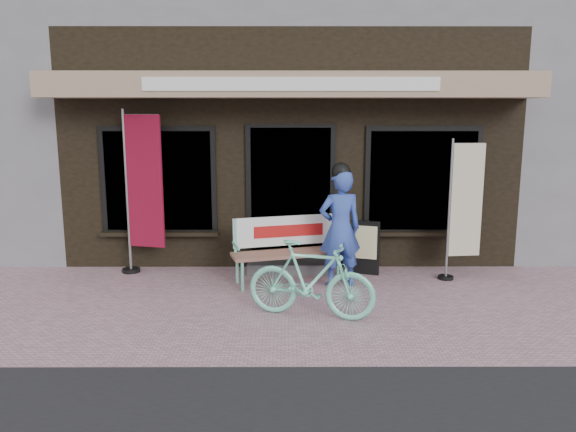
{
  "coord_description": "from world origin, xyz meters",
  "views": [
    {
      "loc": [
        -0.07,
        -6.47,
        2.4
      ],
      "look_at": [
        -0.04,
        0.7,
        1.05
      ],
      "focal_mm": 35.0,
      "sensor_mm": 36.0,
      "label": 1
    }
  ],
  "objects_px": {
    "bench": "(291,244)",
    "menu_stand": "(366,247)",
    "bicycle": "(311,280)",
    "nobori_cream": "(463,208)",
    "person": "(340,226)",
    "nobori_red": "(142,190)"
  },
  "relations": [
    {
      "from": "bench",
      "to": "nobori_cream",
      "type": "distance_m",
      "value": 2.5
    },
    {
      "from": "bicycle",
      "to": "nobori_red",
      "type": "bearing_deg",
      "value": 68.9
    },
    {
      "from": "person",
      "to": "menu_stand",
      "type": "bearing_deg",
      "value": 40.29
    },
    {
      "from": "bicycle",
      "to": "bench",
      "type": "bearing_deg",
      "value": 25.07
    },
    {
      "from": "person",
      "to": "nobori_red",
      "type": "relative_size",
      "value": 0.71
    },
    {
      "from": "bench",
      "to": "menu_stand",
      "type": "height_order",
      "value": "bench"
    },
    {
      "from": "person",
      "to": "nobori_red",
      "type": "bearing_deg",
      "value": 156.21
    },
    {
      "from": "menu_stand",
      "to": "bench",
      "type": "bearing_deg",
      "value": -145.99
    },
    {
      "from": "person",
      "to": "nobori_red",
      "type": "height_order",
      "value": "nobori_red"
    },
    {
      "from": "bicycle",
      "to": "nobori_red",
      "type": "distance_m",
      "value": 3.11
    },
    {
      "from": "bench",
      "to": "bicycle",
      "type": "bearing_deg",
      "value": -96.75
    },
    {
      "from": "bicycle",
      "to": "nobori_cream",
      "type": "height_order",
      "value": "nobori_cream"
    },
    {
      "from": "bench",
      "to": "menu_stand",
      "type": "relative_size",
      "value": 2.18
    },
    {
      "from": "bicycle",
      "to": "nobori_cream",
      "type": "relative_size",
      "value": 0.75
    },
    {
      "from": "person",
      "to": "nobori_cream",
      "type": "height_order",
      "value": "nobori_cream"
    },
    {
      "from": "nobori_red",
      "to": "menu_stand",
      "type": "distance_m",
      "value": 3.39
    },
    {
      "from": "nobori_cream",
      "to": "bicycle",
      "type": "bearing_deg",
      "value": -151.45
    },
    {
      "from": "bench",
      "to": "bicycle",
      "type": "distance_m",
      "value": 1.47
    },
    {
      "from": "bench",
      "to": "nobori_red",
      "type": "distance_m",
      "value": 2.31
    },
    {
      "from": "bench",
      "to": "menu_stand",
      "type": "xyz_separation_m",
      "value": [
        1.11,
        0.33,
        -0.13
      ]
    },
    {
      "from": "bench",
      "to": "bicycle",
      "type": "xyz_separation_m",
      "value": [
        0.23,
        -1.45,
        -0.08
      ]
    },
    {
      "from": "person",
      "to": "nobori_cream",
      "type": "xyz_separation_m",
      "value": [
        1.77,
        0.32,
        0.2
      ]
    }
  ]
}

